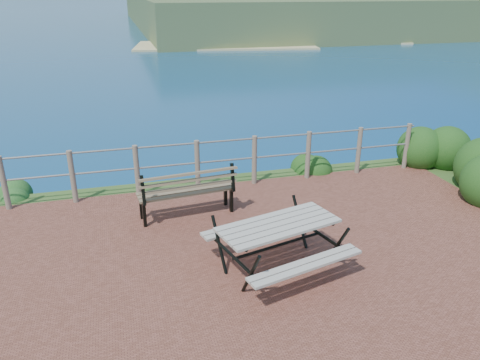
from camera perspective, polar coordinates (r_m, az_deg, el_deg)
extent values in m
cube|color=brown|center=(6.41, 0.34, -12.92)|extent=(10.00, 7.00, 0.12)
cylinder|color=#6B5B4C|center=(9.21, -26.83, -0.34)|extent=(0.10, 0.10, 1.00)
cylinder|color=#6B5B4C|center=(9.02, -19.73, 0.37)|extent=(0.10, 0.10, 1.00)
cylinder|color=#6B5B4C|center=(8.98, -12.45, 1.10)|extent=(0.10, 0.10, 1.00)
cylinder|color=#6B5B4C|center=(9.08, -5.21, 1.80)|extent=(0.10, 0.10, 1.00)
cylinder|color=#6B5B4C|center=(9.33, 1.76, 2.45)|extent=(0.10, 0.10, 1.00)
cylinder|color=#6B5B4C|center=(9.70, 8.30, 3.02)|extent=(0.10, 0.10, 1.00)
cylinder|color=#6B5B4C|center=(10.19, 14.28, 3.51)|extent=(0.10, 0.10, 1.00)
cylinder|color=#6B5B4C|center=(10.79, 19.66, 3.92)|extent=(0.10, 0.10, 1.00)
cylinder|color=slate|center=(8.93, -5.31, 4.50)|extent=(9.40, 0.04, 0.04)
cylinder|color=slate|center=(9.07, -5.22, 2.09)|extent=(9.40, 0.04, 0.04)
cube|color=#3B5229|center=(257.54, 19.52, 19.14)|extent=(260.00, 180.00, 12.00)
cube|color=#A39C92|center=(6.44, 4.71, -5.46)|extent=(1.79, 1.09, 0.04)
cube|color=#A39C92|center=(6.57, 4.64, -7.61)|extent=(1.68, 0.66, 0.04)
cube|color=#A39C92|center=(6.57, 4.64, -7.61)|extent=(1.68, 0.66, 0.04)
cylinder|color=black|center=(6.59, 4.62, -7.96)|extent=(1.40, 0.41, 0.04)
cube|color=brown|center=(8.06, -6.56, -1.36)|extent=(1.69, 0.59, 0.04)
cube|color=brown|center=(7.95, -6.66, 0.55)|extent=(1.66, 0.31, 0.38)
cube|color=black|center=(8.16, -6.49, -2.82)|extent=(0.06, 0.07, 0.46)
cube|color=black|center=(8.16, -6.49, -2.82)|extent=(0.06, 0.07, 0.46)
cube|color=black|center=(8.16, -6.49, -2.82)|extent=(0.06, 0.07, 0.46)
cube|color=black|center=(8.16, -6.49, -2.82)|extent=(0.06, 0.07, 0.46)
ellipsoid|color=#184916|center=(11.55, 21.79, 2.06)|extent=(1.15, 1.15, 1.64)
ellipsoid|color=#1F5221|center=(9.97, -25.32, -1.68)|extent=(0.68, 0.68, 0.38)
ellipsoid|color=#184916|center=(10.44, 8.07, 1.42)|extent=(0.77, 0.77, 0.51)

